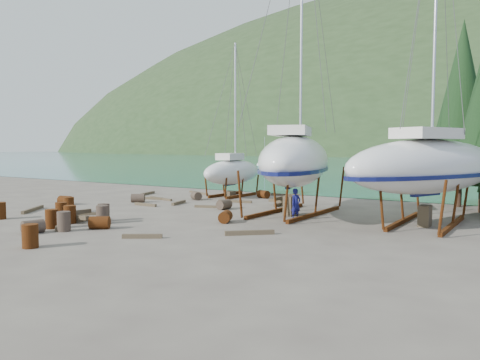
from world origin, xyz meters
The scene contains 44 objects.
ground centered at (0.00, 0.00, 0.00)m, with size 600.00×600.00×0.00m, color #584E46.
far_house_left centered at (-60.00, 190.00, 2.92)m, with size 6.60×5.60×5.60m.
far_house_center centered at (-20.00, 190.00, 2.92)m, with size 6.60×5.60×5.60m.
cypress_back_left centered at (11.00, 14.00, 6.66)m, with size 4.14×4.14×11.50m.
moored_boat_left centered at (-30.00, 60.00, 0.39)m, with size 2.00×5.00×6.05m.
moored_boat_far centered at (-8.00, 110.00, 0.39)m, with size 2.00×5.00×6.05m.
large_sailboat_near centered at (3.95, 5.45, 3.00)m, with size 7.16×12.29×18.60m.
large_sailboat_far centered at (10.86, 5.70, 2.84)m, with size 7.11×11.38×17.38m.
small_sailboat_shore centered at (-4.24, 11.32, 1.89)m, with size 2.73×7.31×11.48m.
worker centered at (4.92, 3.64, 0.81)m, with size 0.59×0.39×1.61m, color navy.
drum_0 centered at (-7.96, -4.53, 0.44)m, with size 0.58×0.58×0.88m, color #603010.
drum_1 centered at (-2.88, -5.95, 0.29)m, with size 0.58×0.58×0.88m, color #2D2823.
drum_2 centered at (-10.40, 1.16, 0.29)m, with size 0.58×0.58×0.88m, color #603010.
drum_4 centered at (-1.68, 11.55, 0.29)m, with size 0.58×0.58×0.88m, color #603010.
drum_5 centered at (-2.96, -2.03, 0.44)m, with size 0.58×0.58×0.88m, color #2D2823.
drum_6 centered at (2.39, 0.99, 0.29)m, with size 0.58×0.58×0.88m, color #603010.
drum_7 centered at (-0.27, -7.73, 0.44)m, with size 0.58×0.58×0.88m, color #603010.
drum_8 centered at (-7.11, -1.01, 0.44)m, with size 0.58×0.58×0.88m, color #603010.
drum_9 centered at (-5.10, 8.02, 0.29)m, with size 0.58×0.58×0.88m, color #2D2823.
drum_10 centered at (-3.28, -4.75, 0.44)m, with size 0.58×0.58×0.88m, color #603010.
drum_11 centered at (-0.53, 5.00, 0.29)m, with size 0.58×0.58×0.88m, color #2D2823.
drum_12 centered at (-1.34, -3.64, 0.29)m, with size 0.58×0.58×0.88m, color #603010.
drum_13 centered at (-3.80, -3.39, 0.44)m, with size 0.58×0.58×0.88m, color #603010.
drum_14 centered at (-5.31, -2.80, 0.44)m, with size 0.58×0.58×0.88m, color #603010.
drum_15 centered at (-7.44, 4.68, 0.29)m, with size 0.58×0.58×0.88m, color #2D2823.
drum_16 centered at (-2.43, -2.57, 0.44)m, with size 0.58×0.58×0.88m, color #2D2823.
drum_17 centered at (-2.19, -4.90, 0.44)m, with size 0.58×0.58×0.88m, color #2D2823.
timber_0 centered at (-7.75, 11.59, 0.07)m, with size 0.14×2.89×0.14m, color brown.
timber_1 centered at (5.12, -1.10, 0.10)m, with size 0.19×2.12×0.19m, color brown.
timber_2 centered at (-10.64, 8.85, 0.09)m, with size 0.19×2.19×0.19m, color brown.
timber_4 centered at (-5.62, 3.56, 0.09)m, with size 0.17×1.82×0.17m, color brown.
timber_5 centered at (-3.54, -4.23, 0.08)m, with size 0.16×2.92×0.16m, color brown.
timber_6 centered at (0.17, 11.60, 0.10)m, with size 0.19×1.65×0.19m, color brown.
timber_7 centered at (1.86, -4.15, 0.09)m, with size 0.17×1.63×0.17m, color brown.
timber_8 centered at (-4.47, 5.41, 0.09)m, with size 0.19×1.78×0.19m, color brown.
timber_9 centered at (-1.17, 14.00, 0.08)m, with size 0.15×2.23×0.15m, color brown.
timber_10 centered at (-1.91, 8.19, 0.08)m, with size 0.16×2.36×0.16m, color brown.
timber_11 centered at (-1.50, 5.10, 0.08)m, with size 0.15×2.26×0.15m, color brown.
timber_12 centered at (-5.43, -1.24, 0.08)m, with size 0.17×2.09×0.17m, color brown.
timber_14 centered at (-9.40, -1.78, 0.09)m, with size 0.18×2.88×0.18m, color brown.
timber_15 centered at (-7.32, 6.76, 0.07)m, with size 0.15×2.74×0.15m, color brown.
timber_17 centered at (-8.16, 6.42, 0.08)m, with size 0.16×2.20×0.16m, color brown.
timber_pile_fore centered at (-3.75, -3.12, 0.30)m, with size 1.80×1.80×0.60m.
timber_pile_aft centered at (1.49, 8.46, 0.30)m, with size 1.80×1.80×0.60m.
Camera 1 is at (15.57, -17.69, 3.70)m, focal length 35.00 mm.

